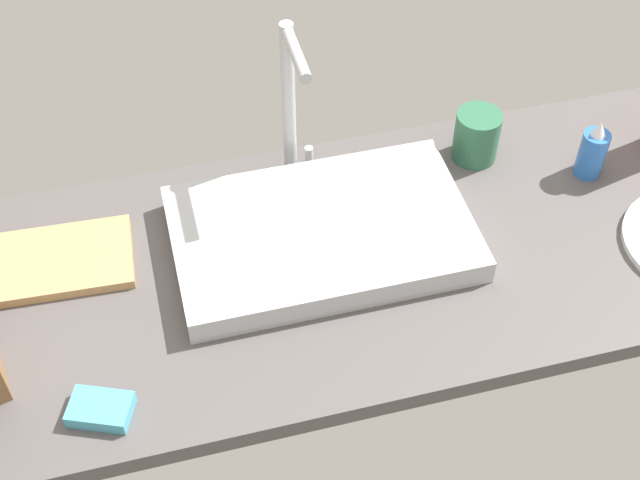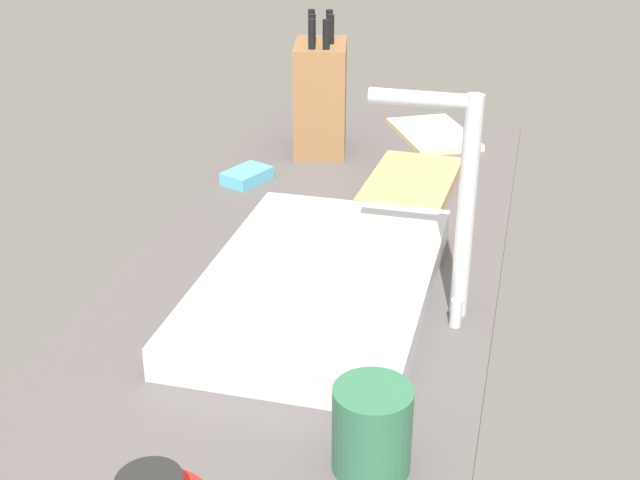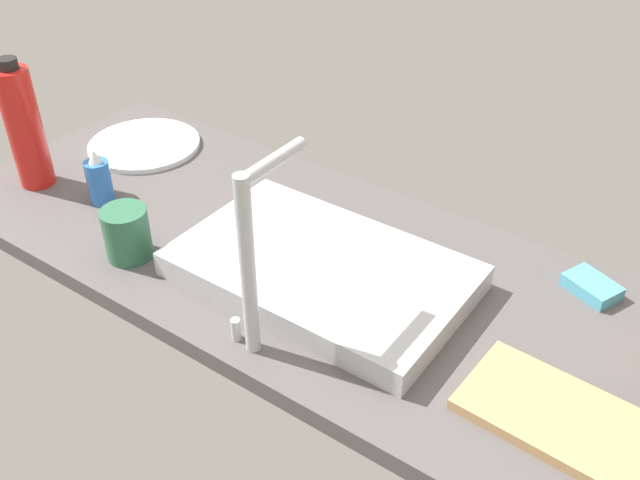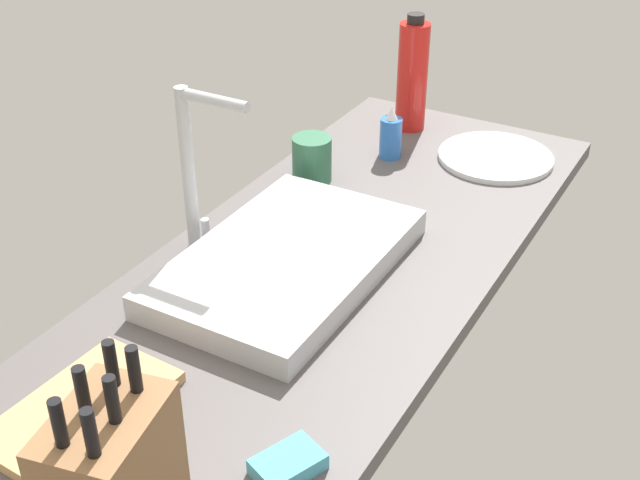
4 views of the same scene
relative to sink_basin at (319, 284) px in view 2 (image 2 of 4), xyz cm
name	(u,v)px [view 2 (image 2 of 4)]	position (x,y,z in cm)	size (l,w,h in cm)	color
countertop_slab	(300,291)	(-4.23, -4.14, -4.11)	(172.28, 58.09, 3.50)	#514C4C
sink_basin	(319,284)	(0.00, 0.00, 0.00)	(50.39, 31.31, 4.71)	#B7BABF
faucet	(456,191)	(-0.69, 18.34, 16.02)	(5.50, 14.63, 31.45)	#B7BABF
knife_block	(320,97)	(-60.55, -15.35, 9.11)	(16.58, 13.07, 28.09)	brown
cutting_board	(411,182)	(-45.17, 6.31, -1.46)	(26.79, 15.45, 1.80)	tan
dish_towel	(433,134)	(-74.71, 6.54, -1.76)	(22.80, 14.34, 1.20)	beige
coffee_mug	(372,429)	(33.29, 14.24, 2.58)	(8.42, 8.42, 9.88)	#2D6647
dish_sponge	(247,176)	(-39.73, -24.54, -1.16)	(9.00, 6.00, 2.40)	#4CA3BC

